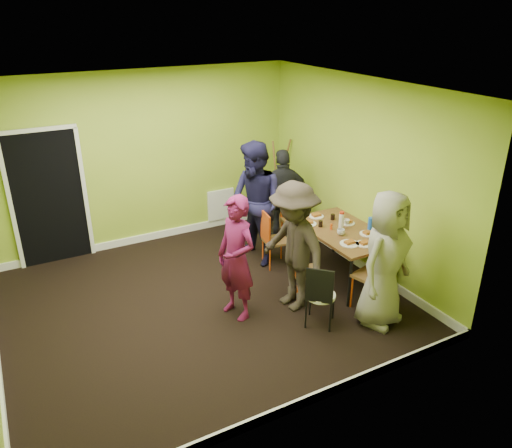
{
  "coord_description": "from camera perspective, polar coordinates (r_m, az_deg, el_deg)",
  "views": [
    {
      "loc": [
        -2.09,
        -5.36,
        3.66
      ],
      "look_at": [
        0.81,
        0.0,
        0.98
      ],
      "focal_mm": 35.0,
      "sensor_mm": 36.0,
      "label": 1
    }
  ],
  "objects": [
    {
      "name": "plate_near_left",
      "position": [
        7.27,
        5.96,
        0.03
      ],
      "size": [
        0.25,
        0.25,
        0.01
      ],
      "primitive_type": "cylinder",
      "color": "white",
      "rests_on": "dining_table"
    },
    {
      "name": "plate_far_back",
      "position": [
        7.54,
        6.91,
        0.89
      ],
      "size": [
        0.23,
        0.23,
        0.01
      ],
      "primitive_type": "cylinder",
      "color": "white",
      "rests_on": "dining_table"
    },
    {
      "name": "cup_a",
      "position": [
        6.97,
        9.69,
        -0.91
      ],
      "size": [
        0.11,
        0.11,
        0.09
      ],
      "primitive_type": "imported",
      "color": "white",
      "rests_on": "dining_table"
    },
    {
      "name": "plate_near_right",
      "position": [
        6.74,
        10.63,
        -2.23
      ],
      "size": [
        0.26,
        0.26,
        0.01
      ],
      "primitive_type": "cylinder",
      "color": "white",
      "rests_on": "dining_table"
    },
    {
      "name": "person_left_near",
      "position": [
        6.32,
        4.31,
        -2.62
      ],
      "size": [
        0.73,
        1.16,
        1.72
      ],
      "primitive_type": "imported",
      "rotation": [
        0.0,
        0.0,
        -1.48
      ],
      "color": "black",
      "rests_on": "ground"
    },
    {
      "name": "chair_back_end",
      "position": [
        8.13,
        4.18,
        2.58
      ],
      "size": [
        0.49,
        0.56,
        1.04
      ],
      "rotation": [
        0.0,
        0.0,
        2.98
      ],
      "color": "#E85115",
      "rests_on": "ground"
    },
    {
      "name": "glass_back",
      "position": [
        7.45,
        8.76,
        0.8
      ],
      "size": [
        0.06,
        0.06,
        0.08
      ],
      "primitive_type": "cylinder",
      "color": "black",
      "rests_on": "dining_table"
    },
    {
      "name": "plate_wall_back",
      "position": [
        7.37,
        10.41,
        0.11
      ],
      "size": [
        0.21,
        0.21,
        0.01
      ],
      "primitive_type": "cylinder",
      "color": "white",
      "rests_on": "dining_table"
    },
    {
      "name": "ground",
      "position": [
        6.82,
        -6.08,
        -8.89
      ],
      "size": [
        5.0,
        5.0,
        0.0
      ],
      "primitive_type": "plane",
      "color": "black",
      "rests_on": "ground"
    },
    {
      "name": "chair_front_end",
      "position": [
        6.53,
        13.91,
        -5.27
      ],
      "size": [
        0.52,
        0.52,
        1.02
      ],
      "rotation": [
        0.0,
        0.0,
        0.26
      ],
      "color": "#E85115",
      "rests_on": "ground"
    },
    {
      "name": "plate_wall_front",
      "position": [
        7.08,
        12.68,
        -1.1
      ],
      "size": [
        0.23,
        0.23,
        0.01
      ],
      "primitive_type": "cylinder",
      "color": "white",
      "rests_on": "dining_table"
    },
    {
      "name": "plate_far_front",
      "position": [
        6.77,
        12.3,
        -2.26
      ],
      "size": [
        0.24,
        0.24,
        0.01
      ],
      "primitive_type": "cylinder",
      "color": "white",
      "rests_on": "dining_table"
    },
    {
      "name": "person_standing",
      "position": [
        6.15,
        -2.24,
        -3.93
      ],
      "size": [
        0.54,
        0.68,
        1.62
      ],
      "primitive_type": "imported",
      "rotation": [
        0.0,
        0.0,
        -1.28
      ],
      "color": "#61103D",
      "rests_on": "ground"
    },
    {
      "name": "easel",
      "position": [
        8.87,
        1.89,
        4.7
      ],
      "size": [
        0.62,
        0.59,
        1.55
      ],
      "color": "brown",
      "rests_on": "ground"
    },
    {
      "name": "glass_mid",
      "position": [
        7.18,
        7.38,
        0.03
      ],
      "size": [
        0.06,
        0.06,
        0.09
      ],
      "primitive_type": "cylinder",
      "color": "black",
      "rests_on": "dining_table"
    },
    {
      "name": "orange_bottle",
      "position": [
        7.13,
        8.6,
        -0.29
      ],
      "size": [
        0.03,
        0.03,
        0.08
      ],
      "primitive_type": "cylinder",
      "color": "#E85115",
      "rests_on": "dining_table"
    },
    {
      "name": "chair_left_far",
      "position": [
        7.47,
        1.79,
        -1.38
      ],
      "size": [
        0.42,
        0.41,
        0.88
      ],
      "rotation": [
        0.0,
        0.0,
        -1.72
      ],
      "color": "#E85115",
      "rests_on": "ground"
    },
    {
      "name": "dining_table",
      "position": [
        7.17,
        9.92,
        -1.06
      ],
      "size": [
        0.9,
        1.5,
        0.75
      ],
      "color": "black",
      "rests_on": "ground"
    },
    {
      "name": "thermos",
      "position": [
        7.14,
        9.73,
        0.32
      ],
      "size": [
        0.07,
        0.07,
        0.23
      ],
      "primitive_type": "cylinder",
      "color": "white",
      "rests_on": "dining_table"
    },
    {
      "name": "cup_b",
      "position": [
        7.31,
        10.3,
        0.21
      ],
      "size": [
        0.09,
        0.09,
        0.08
      ],
      "primitive_type": "imported",
      "color": "white",
      "rests_on": "dining_table"
    },
    {
      "name": "room_walls",
      "position": [
        6.37,
        -6.8,
        -1.25
      ],
      "size": [
        5.04,
        4.54,
        2.82
      ],
      "color": "#8BAC2C",
      "rests_on": "ground"
    },
    {
      "name": "chair_bentwood",
      "position": [
        6.13,
        7.35,
        -7.85
      ],
      "size": [
        0.47,
        0.47,
        0.85
      ],
      "rotation": [
        0.0,
        0.0,
        -0.77
      ],
      "color": "black",
      "rests_on": "ground"
    },
    {
      "name": "glass_front",
      "position": [
        6.9,
        13.4,
        -1.5
      ],
      "size": [
        0.07,
        0.07,
        0.09
      ],
      "primitive_type": "cylinder",
      "color": "black",
      "rests_on": "dining_table"
    },
    {
      "name": "person_left_far",
      "position": [
        7.43,
        -0.07,
        2.25
      ],
      "size": [
        0.87,
        1.03,
        1.88
      ],
      "primitive_type": "imported",
      "rotation": [
        0.0,
        0.0,
        -1.38
      ],
      "color": "#181637",
      "rests_on": "ground"
    },
    {
      "name": "blue_bottle",
      "position": [
        7.1,
        12.95,
        -0.12
      ],
      "size": [
        0.08,
        0.08,
        0.22
      ],
      "primitive_type": "cylinder",
      "color": "blue",
      "rests_on": "dining_table"
    },
    {
      "name": "person_back_end",
      "position": [
        8.18,
        3.11,
        3.14
      ],
      "size": [
        0.99,
        0.6,
        1.58
      ],
      "primitive_type": "imported",
      "rotation": [
        0.0,
        0.0,
        2.89
      ],
      "color": "black",
      "rests_on": "ground"
    },
    {
      "name": "person_front_end",
      "position": [
        6.18,
        14.51,
        -3.97
      ],
      "size": [
        0.98,
        0.78,
        1.73
      ],
      "primitive_type": "imported",
      "rotation": [
        0.0,
        0.0,
        0.31
      ],
      "color": "gray",
      "rests_on": "ground"
    },
    {
      "name": "chair_left_near",
      "position": [
        6.67,
        5.12,
        -4.89
      ],
      "size": [
        0.43,
        0.43,
        0.85
      ],
      "rotation": [
        0.0,
        0.0,
        -1.85
      ],
      "color": "#E85115",
      "rests_on": "ground"
    }
  ]
}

